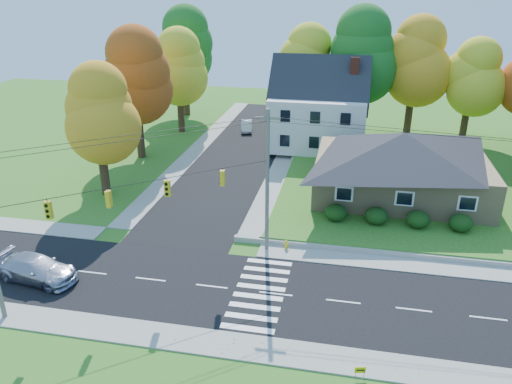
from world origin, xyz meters
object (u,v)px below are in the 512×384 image
silver_sedan (36,269)px  fire_hydrant (286,245)px  ranch_house (402,163)px  white_car (247,126)px

silver_sedan → fire_hydrant: size_ratio=7.74×
ranch_house → white_car: 24.88m
ranch_house → white_car: (-17.18, 17.80, -2.62)m
fire_hydrant → silver_sedan: bearing=-154.9°
white_car → fire_hydrant: bearing=-85.2°
fire_hydrant → white_car: bearing=107.7°
ranch_house → silver_sedan: ranch_house is taller
silver_sedan → fire_hydrant: bearing=-56.2°
white_car → silver_sedan: bearing=-112.1°
ranch_house → silver_sedan: bearing=-142.8°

